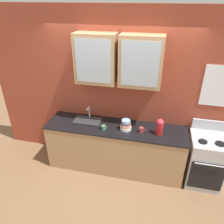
% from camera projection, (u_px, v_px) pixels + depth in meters
% --- Properties ---
extents(ground_plane, '(10.00, 10.00, 0.00)m').
position_uv_depth(ground_plane, '(115.00, 166.00, 4.14)').
color(ground_plane, brown).
extents(back_wall_unit, '(4.81, 0.41, 2.80)m').
position_uv_depth(back_wall_unit, '(120.00, 86.00, 3.69)').
color(back_wall_unit, '#993D28').
rests_on(back_wall_unit, ground_plane).
extents(counter, '(2.45, 0.63, 0.89)m').
position_uv_depth(counter, '(115.00, 147.00, 3.93)').
color(counter, '#A87F56').
rests_on(counter, ground_plane).
extents(stove_range, '(0.56, 0.65, 1.07)m').
position_uv_depth(stove_range, '(204.00, 160.00, 3.62)').
color(stove_range, silver).
rests_on(stove_range, ground_plane).
extents(sink_faucet, '(0.49, 0.28, 0.26)m').
position_uv_depth(sink_faucet, '(88.00, 120.00, 3.87)').
color(sink_faucet, '#2D2D30').
rests_on(sink_faucet, counter).
extents(bowl_stack, '(0.19, 0.19, 0.18)m').
position_uv_depth(bowl_stack, '(126.00, 125.00, 3.61)').
color(bowl_stack, white).
rests_on(bowl_stack, counter).
extents(vase, '(0.12, 0.12, 0.28)m').
position_uv_depth(vase, '(160.00, 127.00, 3.47)').
color(vase, '#B21E1E').
rests_on(vase, counter).
extents(cup_near_sink, '(0.11, 0.08, 0.08)m').
position_uv_depth(cup_near_sink, '(104.00, 128.00, 3.63)').
color(cup_near_sink, '#4C7F59').
rests_on(cup_near_sink, counter).
extents(cup_near_bowls, '(0.11, 0.07, 0.09)m').
position_uv_depth(cup_near_bowls, '(141.00, 130.00, 3.55)').
color(cup_near_bowls, '#993838').
rests_on(cup_near_bowls, counter).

